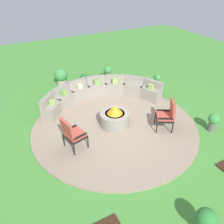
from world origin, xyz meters
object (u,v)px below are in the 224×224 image
at_px(lounge_chair_front_left, 72,133).
at_px(potted_plant_2, 206,221).
at_px(potted_plant_0, 108,72).
at_px(potted_plant_1, 61,76).
at_px(fire_pit, 115,117).
at_px(potted_plant_5, 213,121).
at_px(potted_plant_4, 157,80).
at_px(potted_plant_3, 85,79).
at_px(curved_stone_bench, 100,93).
at_px(lounge_chair_front_right, 167,114).

xyz_separation_m(lounge_chair_front_left, potted_plant_2, (1.45, -3.59, -0.22)).
distance_m(potted_plant_0, potted_plant_1, 2.17).
bearing_deg(fire_pit, potted_plant_2, -92.51).
xyz_separation_m(potted_plant_0, potted_plant_5, (1.21, -5.18, -0.02)).
bearing_deg(potted_plant_1, potted_plant_4, -29.95).
relative_size(potted_plant_2, potted_plant_3, 1.20).
xyz_separation_m(potted_plant_1, potted_plant_3, (0.88, -0.64, -0.09)).
height_order(curved_stone_bench, potted_plant_0, curved_stone_bench).
bearing_deg(potted_plant_3, potted_plant_1, 144.02).
distance_m(potted_plant_1, potted_plant_4, 4.36).
xyz_separation_m(curved_stone_bench, lounge_chair_front_right, (1.11, -2.75, 0.23)).
xyz_separation_m(fire_pit, potted_plant_4, (3.18, 1.85, -0.06)).
height_order(potted_plant_2, potted_plant_4, potted_plant_2).
height_order(fire_pit, potted_plant_0, fire_pit).
distance_m(lounge_chair_front_left, potted_plant_3, 4.32).
relative_size(lounge_chair_front_left, potted_plant_4, 1.93).
distance_m(fire_pit, curved_stone_bench, 1.81).
height_order(potted_plant_0, potted_plant_3, potted_plant_0).
bearing_deg(lounge_chair_front_left, potted_plant_1, 153.01).
relative_size(lounge_chair_front_left, potted_plant_2, 1.53).
xyz_separation_m(lounge_chair_front_left, potted_plant_3, (1.91, 3.86, -0.30)).
height_order(potted_plant_0, potted_plant_1, potted_plant_1).
bearing_deg(lounge_chair_front_right, potted_plant_5, -89.10).
distance_m(potted_plant_1, potted_plant_3, 1.09).
xyz_separation_m(lounge_chair_front_right, potted_plant_2, (-1.57, -3.10, -0.21)).
bearing_deg(potted_plant_3, lounge_chair_front_left, -116.30).
distance_m(curved_stone_bench, potted_plant_2, 5.86).
bearing_deg(fire_pit, potted_plant_1, 98.43).
bearing_deg(potted_plant_0, potted_plant_2, -102.54).
bearing_deg(potted_plant_2, potted_plant_4, 60.42).
xyz_separation_m(potted_plant_2, potted_plant_3, (0.46, 7.45, -0.08)).
distance_m(curved_stone_bench, potted_plant_3, 1.61).
relative_size(fire_pit, lounge_chair_front_left, 0.96).
height_order(fire_pit, potted_plant_1, fire_pit).
xyz_separation_m(curved_stone_bench, potted_plant_1, (-0.88, 2.24, 0.02)).
relative_size(lounge_chair_front_right, potted_plant_4, 1.90).
height_order(curved_stone_bench, potted_plant_2, curved_stone_bench).
distance_m(potted_plant_0, potted_plant_2, 7.71).
relative_size(lounge_chair_front_right, potted_plant_1, 1.36).
distance_m(lounge_chair_front_left, lounge_chair_front_right, 3.06).
bearing_deg(potted_plant_3, fire_pit, -94.72).
bearing_deg(potted_plant_4, lounge_chair_front_right, -122.35).
height_order(fire_pit, lounge_chair_front_left, lounge_chair_front_left).
xyz_separation_m(fire_pit, potted_plant_2, (-0.18, -4.06, 0.04)).
relative_size(potted_plant_1, potted_plant_2, 1.10).
height_order(potted_plant_3, potted_plant_5, potted_plant_5).
height_order(lounge_chair_front_right, potted_plant_1, lounge_chair_front_right).
distance_m(potted_plant_4, potted_plant_5, 3.59).
distance_m(fire_pit, potted_plant_3, 3.40).
bearing_deg(potted_plant_5, potted_plant_0, 103.20).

